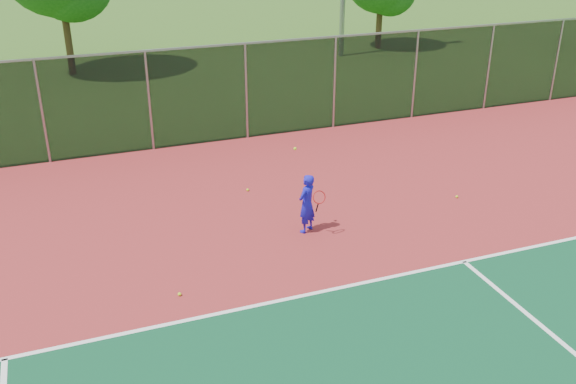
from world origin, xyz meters
TOP-DOWN VIEW (x-y plane):
  - ground at (0.00, 0.00)m, footprint 120.00×120.00m
  - court_apron at (0.00, 2.00)m, footprint 30.00×20.00m
  - fence_back at (0.00, 12.00)m, footprint 30.00×0.06m
  - tennis_player at (-0.60, 5.45)m, footprint 0.61×0.69m
  - practice_ball_0 at (-3.88, 3.84)m, footprint 0.07×0.07m
  - practice_ball_1 at (3.68, 5.77)m, footprint 0.07×0.07m
  - practice_ball_5 at (-1.22, 8.04)m, footprint 0.07×0.07m

SIDE VIEW (x-z plane):
  - ground at x=0.00m, z-range 0.00..0.00m
  - court_apron at x=0.00m, z-range 0.00..0.02m
  - practice_ball_0 at x=-3.88m, z-range 0.02..0.09m
  - practice_ball_1 at x=3.68m, z-range 0.02..0.09m
  - practice_ball_5 at x=-1.22m, z-range 0.02..0.09m
  - tennis_player at x=-0.60m, z-range -0.31..1.75m
  - fence_back at x=0.00m, z-range 0.05..3.08m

